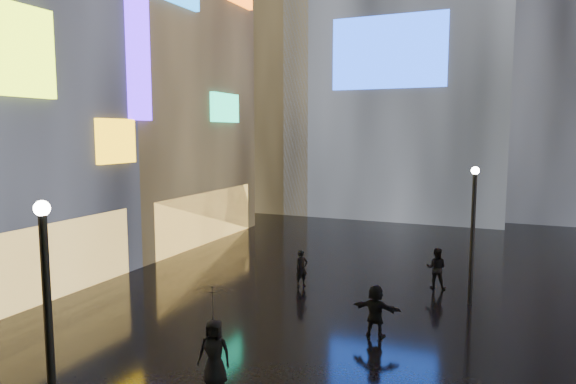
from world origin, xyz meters
The scene contains 10 objects.
ground centered at (0.00, 20.00, 0.00)m, with size 140.00×140.00×0.00m, color black.
building_left_far centered at (-15.98, 26.00, 10.98)m, with size 10.28×12.00×22.00m.
tower_flank_left centered at (-14.00, 42.00, 13.00)m, with size 10.00×10.00×26.00m, color black.
lamp_near centered at (-3.00, 7.42, 2.94)m, with size 0.30×0.30×5.20m.
lamp_far centered at (3.85, 20.53, 2.94)m, with size 0.30×0.30×5.20m.
pedestrian_4 centered at (-1.77, 11.34, 0.86)m, with size 0.84×0.55×1.73m, color black.
pedestrian_5 centered at (1.28, 16.07, 0.84)m, with size 1.55×0.49×1.67m, color black.
pedestrian_6 centered at (-2.84, 20.14, 0.77)m, with size 0.56×0.37×1.53m, color black.
pedestrian_7 centered at (2.41, 22.06, 0.85)m, with size 0.83×0.64×1.70m, color black.
umbrella_2 centered at (-1.77, 11.34, 2.19)m, with size 1.00×1.02×0.92m, color black.
Camera 1 is at (4.86, 0.57, 6.45)m, focal length 32.00 mm.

